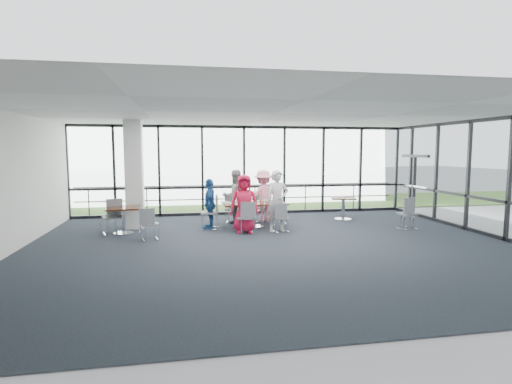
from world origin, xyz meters
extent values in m
cube|color=black|center=(0.00, 0.00, -0.01)|extent=(12.00, 10.00, 0.02)
cube|color=white|center=(0.00, 0.00, 3.20)|extent=(12.00, 10.00, 0.04)
cube|color=silver|center=(-6.00, 0.00, 1.60)|extent=(0.10, 10.00, 3.20)
cube|color=silver|center=(0.00, -5.00, 1.60)|extent=(12.00, 0.10, 3.20)
cube|color=white|center=(0.00, 5.00, 1.60)|extent=(12.00, 0.10, 3.20)
cube|color=white|center=(6.00, 0.00, 1.60)|extent=(0.10, 10.00, 3.20)
cube|color=black|center=(6.00, 3.75, 1.05)|extent=(0.12, 1.60, 2.10)
cube|color=white|center=(-3.60, 3.00, 1.60)|extent=(0.50, 0.50, 3.20)
cube|color=gray|center=(0.00, 10.00, -0.02)|extent=(80.00, 70.00, 0.02)
cube|color=#385D22|center=(0.00, 8.00, 0.01)|extent=(80.00, 5.00, 0.01)
cube|color=silver|center=(4.00, 32.00, 3.00)|extent=(24.00, 10.00, 6.00)
cylinder|color=#2D2D33|center=(0.00, 5.60, 0.50)|extent=(12.00, 0.06, 0.06)
cube|color=#36150C|center=(-0.06, 2.49, 0.73)|extent=(1.95, 1.13, 0.04)
cylinder|color=silver|center=(-0.06, 2.49, 0.35)|extent=(0.12, 0.12, 0.71)
cylinder|color=silver|center=(-0.06, 2.49, 0.01)|extent=(0.56, 0.56, 0.03)
cube|color=#36150C|center=(-3.83, 2.16, 0.73)|extent=(0.95, 0.95, 0.04)
cylinder|color=silver|center=(-3.83, 2.16, 0.35)|extent=(0.12, 0.12, 0.71)
cube|color=#36150C|center=(3.09, 3.22, 0.73)|extent=(0.99, 0.99, 0.04)
cylinder|color=silver|center=(3.09, 3.22, 0.35)|extent=(0.12, 0.12, 0.71)
imported|color=red|center=(-0.49, 1.70, 0.83)|extent=(0.87, 0.62, 1.65)
imported|color=silver|center=(0.48, 1.71, 0.88)|extent=(0.68, 0.52, 1.76)
imported|color=gray|center=(-0.55, 3.33, 0.85)|extent=(0.92, 0.69, 1.70)
imported|color=pink|center=(0.39, 3.34, 0.84)|extent=(1.20, 0.84, 1.68)
imported|color=#1E4D8B|center=(-1.41, 2.44, 0.75)|extent=(0.59, 0.93, 1.49)
cylinder|color=white|center=(-0.57, 2.17, 0.76)|extent=(0.26, 0.26, 0.01)
cylinder|color=white|center=(0.56, 2.21, 0.76)|extent=(0.25, 0.25, 0.01)
cylinder|color=white|center=(-0.51, 2.84, 0.76)|extent=(0.26, 0.26, 0.01)
cylinder|color=white|center=(0.37, 2.87, 0.76)|extent=(0.26, 0.26, 0.01)
cylinder|color=white|center=(-0.90, 2.47, 0.76)|extent=(0.28, 0.28, 0.01)
cylinder|color=white|center=(-0.29, 2.28, 0.82)|extent=(0.07, 0.07, 0.13)
cylinder|color=white|center=(0.24, 2.30, 0.82)|extent=(0.07, 0.07, 0.14)
cylinder|color=white|center=(-0.01, 2.74, 0.81)|extent=(0.06, 0.06, 0.13)
cylinder|color=white|center=(-0.75, 2.27, 0.81)|extent=(0.06, 0.06, 0.13)
cube|color=white|center=(-0.18, 2.06, 0.75)|extent=(0.34, 0.29, 0.00)
cube|color=white|center=(0.74, 2.25, 0.75)|extent=(0.32, 0.25, 0.00)
cube|color=white|center=(0.02, 2.91, 0.75)|extent=(0.39, 0.38, 0.00)
cube|color=black|center=(-0.06, 2.49, 0.77)|extent=(0.10, 0.07, 0.04)
cylinder|color=#AC0003|center=(-0.06, 2.54, 0.84)|extent=(0.06, 0.06, 0.18)
cylinder|color=#207C3C|center=(0.02, 2.59, 0.85)|extent=(0.05, 0.05, 0.20)
camera|label=1|loc=(-2.12, -9.31, 2.33)|focal=28.00mm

